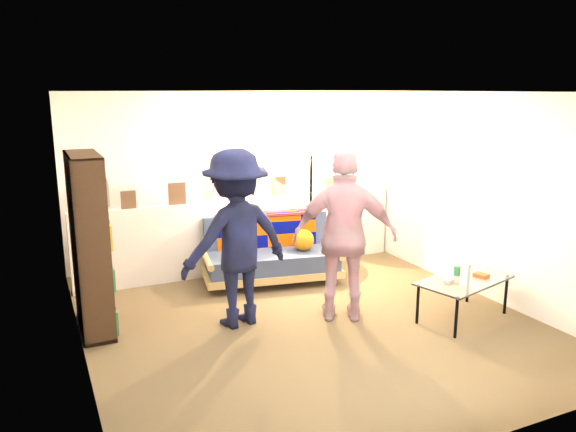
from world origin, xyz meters
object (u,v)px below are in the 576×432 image
object	(u,v)px
bookshelf	(90,250)
floor_lamp	(310,186)
person_left	(236,239)
person_right	(345,236)
futon_sofa	(272,254)
coffee_table	(464,282)

from	to	relation	value
bookshelf	floor_lamp	bearing A→B (deg)	14.57
floor_lamp	person_left	xyz separation A→B (m)	(-1.48, -1.23, -0.25)
floor_lamp	person_right	bearing A→B (deg)	-104.08
person_left	futon_sofa	bearing A→B (deg)	-137.55
bookshelf	coffee_table	size ratio (longest dim) A/B	1.54
coffee_table	person_left	size ratio (longest dim) A/B	0.64
person_right	floor_lamp	bearing A→B (deg)	-76.05
person_right	bookshelf	bearing A→B (deg)	8.77
bookshelf	person_left	xyz separation A→B (m)	(1.38, -0.49, 0.08)
futon_sofa	floor_lamp	bearing A→B (deg)	12.18
futon_sofa	person_left	distance (m)	1.52
person_left	floor_lamp	bearing A→B (deg)	-149.49
floor_lamp	person_right	world-z (taller)	person_right
floor_lamp	coffee_table	bearing A→B (deg)	-70.31
futon_sofa	coffee_table	world-z (taller)	futon_sofa
coffee_table	floor_lamp	xyz separation A→B (m)	(-0.77, 2.14, 0.76)
coffee_table	person_left	xyz separation A→B (m)	(-2.25, 0.91, 0.51)
futon_sofa	bookshelf	bearing A→B (deg)	-164.79
bookshelf	person_left	size ratio (longest dim) A/B	0.98
futon_sofa	person_left	bearing A→B (deg)	-128.29
person_left	person_right	size ratio (longest dim) A/B	1.00
futon_sofa	coffee_table	bearing A→B (deg)	-55.55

